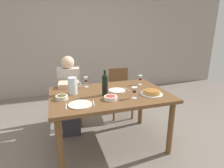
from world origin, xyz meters
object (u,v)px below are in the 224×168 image
Objects in this scene: diner_left at (70,92)px; water_pitcher at (73,87)px; dinner_plate_right_setting at (80,104)px; dining_table at (110,100)px; dinner_plate_left_setting at (117,90)px; wine_bottle at (105,85)px; olive_bowl at (62,97)px; baked_tart at (151,92)px; wine_glass_left_diner at (134,90)px; chair_right at (120,89)px; wine_glass_right_diner at (86,80)px; salad_bowl at (111,97)px; wine_glass_centre at (140,78)px; chair_left at (70,94)px.

water_pitcher is at bearing 96.42° from diner_left.
dinner_plate_right_setting is (0.03, -0.39, -0.09)m from water_pitcher.
dinner_plate_right_setting is (-0.42, -0.27, 0.10)m from dining_table.
diner_left is at bearing 135.81° from dinner_plate_left_setting.
wine_bottle is 0.26m from dinner_plate_left_setting.
olive_bowl is 0.30m from dinner_plate_right_setting.
baked_tart is at bearing 4.27° from dinner_plate_right_setting.
olive_bowl reaches higher than dinner_plate_right_setting.
dinner_plate_right_setting is at bearing -178.92° from wine_glass_left_diner.
chair_right is at bearing 78.62° from wine_glass_left_diner.
wine_glass_left_diner reaches higher than chair_right.
dinner_plate_left_setting is 0.20× the size of diner_left.
wine_bottle is at bearing 124.82° from diner_left.
salad_bowl is at bearing -71.72° from wine_glass_right_diner.
water_pitcher is at bearing 151.02° from wine_glass_left_diner.
baked_tart is at bearing -8.46° from olive_bowl.
wine_glass_centre is 0.63× the size of dinner_plate_left_setting.
dinner_plate_left_setting is at bearing 130.49° from chair_left.
wine_glass_centre is at bearing 22.85° from dining_table.
baked_tart is at bearing 11.91° from wine_glass_left_diner.
dinner_plate_right_setting is at bearing -148.49° from dinner_plate_left_setting.
baked_tart is 1.28m from diner_left.
chair_left is at bearing 4.78° from chair_right.
dining_table is 0.61m from olive_bowl.
wine_glass_left_diner reaches higher than dinner_plate_left_setting.
olive_bowl is 0.86m from wine_glass_left_diner.
wine_bottle reaches higher than wine_glass_left_diner.
dining_table is at bearing -157.15° from wine_glass_centre.
wine_glass_left_diner reaches higher than salad_bowl.
baked_tart reaches higher than olive_bowl.
olive_bowl is 0.73m from dinner_plate_left_setting.
chair_left is at bearing 131.34° from baked_tart.
diner_left is 0.96m from chair_right.
diner_left is at bearing 126.25° from dining_table.
wine_bottle is 0.20m from salad_bowl.
wine_glass_right_diner is 0.66m from chair_left.
olive_bowl is 0.70m from diner_left.
olive_bowl is at bearing -132.18° from wine_glass_right_diner.
baked_tart is at bearing 136.68° from chair_left.
wine_glass_right_diner is at bearing 142.81° from baked_tart.
wine_bottle reaches higher than dining_table.
wine_glass_right_diner is at bearing 170.85° from wine_glass_centre.
salad_bowl is 0.95m from diner_left.
water_pitcher is 1.50× the size of wine_glass_centre.
wine_glass_centre is (1.00, 0.11, 0.00)m from water_pitcher.
dining_table is at bearing -153.17° from dinner_plate_left_setting.
water_pitcher is 1.37× the size of salad_bowl.
chair_left is at bearing 147.36° from wine_glass_centre.
chair_left is (-0.99, 0.63, -0.36)m from wine_glass_centre.
wine_bottle is 0.60m from baked_tart.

